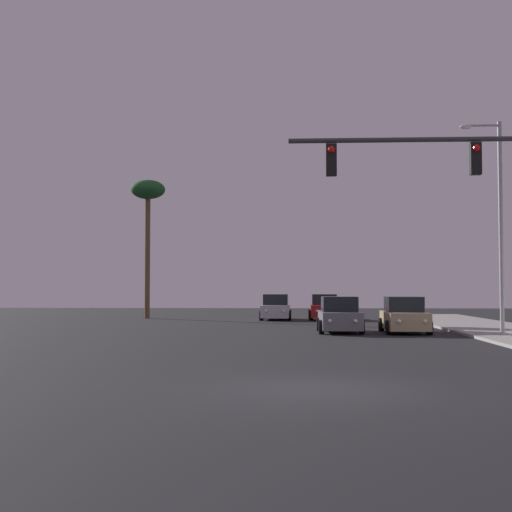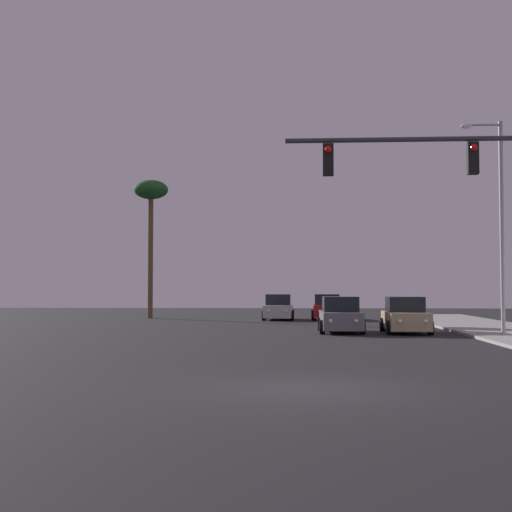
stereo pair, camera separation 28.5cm
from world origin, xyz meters
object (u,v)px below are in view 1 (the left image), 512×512
car_silver (276,308)px  palm_tree_far (148,198)px  car_grey (339,316)px  traffic_light_mast (492,191)px  car_red (324,308)px  street_lamp (498,216)px  car_tan (404,316)px

car_silver → palm_tree_far: palm_tree_far is taller
car_silver → palm_tree_far: size_ratio=0.45×
car_silver → palm_tree_far: (-8.92, 1.68, 7.59)m
car_grey → traffic_light_mast: 14.67m
traffic_light_mast → car_silver: bearing=103.7°
car_red → car_grey: same height
car_red → car_silver: (-3.21, -0.46, 0.00)m
car_grey → palm_tree_far: 20.85m
car_grey → car_silver: 13.83m
palm_tree_far → car_red: bearing=-5.7°
traffic_light_mast → street_lamp: street_lamp is taller
car_grey → street_lamp: street_lamp is taller
car_grey → palm_tree_far: (-12.21, 15.11, 7.59)m
car_red → street_lamp: 18.90m
car_silver → street_lamp: bearing=121.2°
car_grey → traffic_light_mast: size_ratio=0.53×
palm_tree_far → car_silver: bearing=-10.6°
car_grey → car_silver: size_ratio=1.00×
car_silver → car_tan: same height
car_tan → palm_tree_far: bearing=-44.7°
street_lamp → car_silver: bearing=120.2°
car_grey → car_silver: (-3.29, 13.43, 0.00)m
car_grey → traffic_light_mast: traffic_light_mast is taller
car_tan → palm_tree_far: (-15.19, 15.30, 7.59)m
car_red → palm_tree_far: (-12.13, 1.22, 7.59)m
car_silver → car_grey: bearing=104.8°
car_tan → street_lamp: 6.37m
car_grey → palm_tree_far: bearing=-52.0°
street_lamp → car_tan: bearing=138.0°
car_red → car_tan: bearing=103.1°
traffic_light_mast → street_lamp: (3.11, 10.41, 0.35)m
car_red → traffic_light_mast: size_ratio=0.53×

